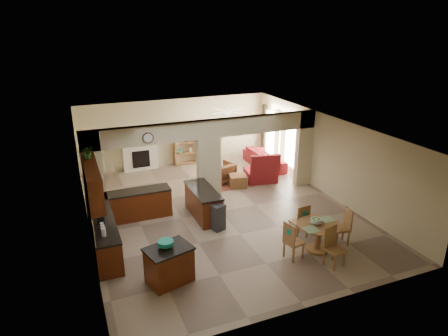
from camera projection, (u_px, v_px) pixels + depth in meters
name	position (u px, v px, depth m)	size (l,w,h in m)	color
floor	(220.00, 211.00, 12.88)	(10.00, 10.00, 0.00)	gray
ceiling	(220.00, 127.00, 11.92)	(10.00, 10.00, 0.00)	white
wall_back	(176.00, 132.00, 16.75)	(8.00, 8.00, 0.00)	#C7BE91
wall_front	(311.00, 251.00, 8.05)	(8.00, 8.00, 0.00)	#C7BE91
wall_left	(85.00, 190.00, 10.99)	(10.00, 10.00, 0.00)	#C7BE91
wall_right	(327.00, 156.00, 13.81)	(10.00, 10.00, 0.00)	#C7BE91
partition_left_pier	(93.00, 176.00, 11.96)	(0.60, 0.25, 2.80)	#C7BE91
partition_center_pier	(209.00, 169.00, 13.37)	(0.80, 0.25, 2.20)	#C7BE91
partition_right_pier	(304.00, 149.00, 14.58)	(0.60, 0.25, 2.80)	#C7BE91
partition_header	(208.00, 129.00, 12.89)	(8.00, 0.25, 0.60)	#C7BE91
kitchen_counter	(117.00, 219.00, 11.36)	(2.52, 3.29, 1.48)	#401707
upper_cabinets	(92.00, 182.00, 10.18)	(0.35, 2.40, 0.90)	#401707
peninsula	(203.00, 203.00, 12.42)	(0.70, 1.85, 0.91)	#401707
wall_clock	(148.00, 138.00, 12.07)	(0.34, 0.34, 0.03)	#462717
rug	(229.00, 183.00, 15.13)	(1.60, 1.30, 0.01)	brown
fireplace	(140.00, 156.00, 16.31)	(1.60, 0.35, 1.20)	white
shelving_unit	(186.00, 144.00, 16.89)	(1.00, 0.32, 1.80)	brown
window_a	(291.00, 144.00, 15.87)	(0.02, 0.90, 1.90)	white
window_b	(271.00, 133.00, 17.35)	(0.02, 0.90, 1.90)	white
glazed_door	(280.00, 142.00, 16.66)	(0.02, 0.70, 2.10)	white
drape_a_left	(299.00, 148.00, 15.34)	(0.10, 0.28, 2.30)	#392016
drape_a_right	(283.00, 140.00, 16.38)	(0.10, 0.28, 2.30)	#392016
drape_b_left	(277.00, 137.00, 16.82)	(0.10, 0.28, 2.30)	#392016
drape_b_right	(264.00, 130.00, 17.86)	(0.10, 0.28, 2.30)	#392016
ceiling_fan	(227.00, 111.00, 15.14)	(1.00, 1.00, 0.10)	white
kitchen_island	(169.00, 265.00, 9.27)	(1.19, 0.99, 0.90)	#401707
teal_bowl	(166.00, 244.00, 9.11)	(0.37, 0.37, 0.17)	#159075
trash_can	(218.00, 218.00, 11.63)	(0.34, 0.29, 0.73)	#29292B
dining_table	(318.00, 233.00, 10.52)	(1.14, 1.14, 0.78)	brown
fruit_bowl	(316.00, 221.00, 10.42)	(0.32, 0.32, 0.17)	#68A523
sofa	(264.00, 158.00, 16.78)	(0.94, 2.40, 0.70)	maroon
chaise	(260.00, 175.00, 15.33)	(1.13, 0.93, 0.45)	maroon
armchair	(222.00, 172.00, 15.19)	(0.79, 0.81, 0.74)	maroon
ottoman	(238.00, 181.00, 14.77)	(0.61, 0.61, 0.45)	maroon
plant	(88.00, 152.00, 10.46)	(0.32, 0.28, 0.35)	#1B4B14
chair_north	(301.00, 220.00, 11.13)	(0.46, 0.46, 1.02)	brown
chair_east	(344.00, 225.00, 10.86)	(0.50, 0.50, 1.02)	brown
chair_south	(333.00, 245.00, 9.90)	(0.50, 0.50, 1.02)	brown
chair_west	(292.00, 240.00, 10.13)	(0.51, 0.51, 1.02)	brown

